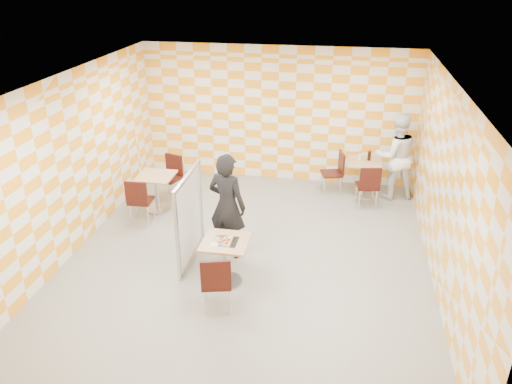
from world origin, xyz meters
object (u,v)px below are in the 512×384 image
soda_bottle (369,156)px  chair_empty_near (139,198)px  main_table (226,254)px  chair_second_side (336,169)px  sport_bottle (360,156)px  partition (190,217)px  second_table (364,172)px  chair_main_front (216,280)px  empty_table (157,186)px  man_dark (227,206)px  chair_second_front (369,184)px  man_white (396,156)px  chair_empty_far (172,173)px

soda_bottle → chair_empty_near: bearing=-152.5°
main_table → chair_second_side: 3.98m
chair_empty_near → sport_bottle: bearing=28.4°
partition → sport_bottle: partition is taller
second_table → chair_main_front: bearing=-115.2°
empty_table → man_dark: bearing=-37.8°
partition → soda_bottle: size_ratio=6.74×
chair_empty_near → chair_main_front: bearing=-47.9°
second_table → chair_main_front: (-2.10, -4.45, 0.04)m
chair_second_front → chair_empty_near: same height
main_table → man_white: size_ratio=0.41×
empty_table → chair_second_front: bearing=10.9°
second_table → chair_second_side: size_ratio=0.81×
empty_table → soda_bottle: soda_bottle is taller
partition → soda_bottle: (2.95, 3.22, 0.06)m
man_dark → man_white: 4.07m
chair_empty_near → sport_bottle: 4.63m
soda_bottle → chair_main_front: bearing=-115.7°
chair_main_front → second_table: bearing=64.8°
second_table → partition: size_ratio=0.48×
chair_second_front → sport_bottle: size_ratio=4.62×
main_table → second_table: same height
empty_table → partition: 2.07m
empty_table → sport_bottle: (3.97, 1.55, 0.33)m
soda_bottle → man_dark: bearing=-128.9°
man_white → sport_bottle: bearing=-20.3°
chair_empty_far → second_table: bearing=12.3°
chair_empty_near → sport_bottle: size_ratio=4.62×
chair_second_side → partition: (-2.28, -3.09, 0.25)m
chair_empty_far → main_table: bearing=-57.1°
man_dark → second_table: bearing=-112.2°
man_dark → soda_bottle: bearing=-112.5°
chair_empty_near → man_white: bearing=23.8°
chair_second_side → chair_empty_near: (-3.60, -2.09, 0.00)m
chair_main_front → sport_bottle: 4.93m
chair_second_front → man_dark: bearing=-137.4°
chair_second_side → soda_bottle: size_ratio=4.02×
sport_bottle → man_white: bearing=-6.3°
empty_table → man_white: (4.69, 1.47, 0.41)m
chair_empty_far → chair_second_side: bearing=13.5°
empty_table → chair_empty_near: 0.66m
chair_main_front → chair_second_front: 4.34m
partition → man_dark: man_dark is taller
chair_second_front → chair_empty_near: (-4.26, -1.45, 0.00)m
chair_empty_far → sport_bottle: sport_bottle is taller
chair_empty_near → sport_bottle: sport_bottle is taller
empty_table → partition: bearing=-53.7°
chair_main_front → man_white: size_ratio=0.50×
chair_second_front → man_white: man_white is taller
soda_bottle → partition: bearing=-132.5°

